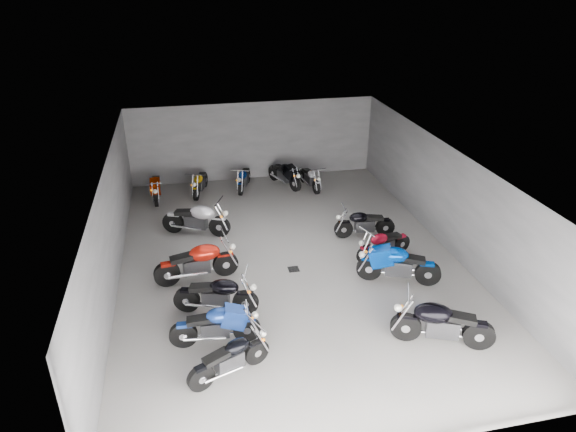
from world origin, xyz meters
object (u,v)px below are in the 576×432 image
Objects in this scene: motorcycle_left_b at (216,325)px; motorcycle_back_c at (244,178)px; motorcycle_right_c at (398,265)px; motorcycle_back_d at (285,174)px; motorcycle_right_d at (383,244)px; drain_grate at (294,269)px; motorcycle_left_c at (217,295)px; motorcycle_back_b at (200,183)px; motorcycle_back_a at (156,187)px; motorcycle_back_e at (310,178)px; motorcycle_left_d at (197,262)px; motorcycle_right_a at (441,324)px; motorcycle_right_e at (364,223)px; motorcycle_left_a at (230,358)px; motorcycle_left_f at (197,219)px.

motorcycle_left_b reaches higher than motorcycle_back_c.
motorcycle_back_d is (-1.63, 7.59, -0.06)m from motorcycle_right_c.
drain_grate is at bearing 74.96° from motorcycle_right_d.
motorcycle_back_d is (3.56, 9.16, -0.01)m from motorcycle_left_b.
motorcycle_left_b is 6.06m from motorcycle_right_d.
motorcycle_left_c is 1.15× the size of motorcycle_back_b.
motorcycle_left_b reaches higher than motorcycle_back_a.
motorcycle_left_c is at bearing 50.66° from motorcycle_back_e.
motorcycle_right_d is 6.48m from motorcycle_back_d.
motorcycle_right_a reaches higher than motorcycle_left_d.
motorcycle_right_a reaches higher than motorcycle_right_d.
motorcycle_back_d is 1.05m from motorcycle_back_e.
motorcycle_left_d is at bearing 179.33° from drain_grate.
motorcycle_left_d is 1.05× the size of motorcycle_right_a.
motorcycle_right_e is 1.08× the size of motorcycle_back_b.
motorcycle_back_b is (-2.34, 6.26, 0.45)m from drain_grate.
motorcycle_right_c is 7.76m from motorcycle_back_d.
motorcycle_left_a is at bearing 112.95° from motorcycle_right_a.
motorcycle_left_f is at bearing 102.11° from motorcycle_back_b.
motorcycle_back_a is 1.67m from motorcycle_back_b.
motorcycle_left_d is 1.22× the size of motorcycle_back_d.
motorcycle_left_f is (-0.27, 4.44, 0.03)m from motorcycle_left_c.
motorcycle_left_a is 0.84× the size of motorcycle_right_c.
motorcycle_left_c reaches higher than motorcycle_back_c.
motorcycle_left_f is at bearing 74.57° from motorcycle_right_c.
motorcycle_right_e is 0.99× the size of motorcycle_back_a.
motorcycle_left_a is 10.18m from motorcycle_back_a.
motorcycle_back_e is (4.78, 5.85, -0.12)m from motorcycle_left_d.
motorcycle_left_c reaches higher than motorcycle_right_d.
motorcycle_left_a reaches higher than motorcycle_back_b.
motorcycle_right_a is 1.21× the size of motorcycle_back_b.
motorcycle_back_c is at bearing 40.33° from motorcycle_right_a.
motorcycle_right_d is at bearing 139.15° from motorcycle_back_a.
motorcycle_left_b is at bearing -131.48° from drain_grate.
motorcycle_left_d is 1.28× the size of motorcycle_back_b.
motorcycle_right_a is at bearing 126.89° from motorcycle_back_c.
motorcycle_right_c is 1.22× the size of motorcycle_back_c.
motorcycle_left_b is at bearing 106.10° from motorcycle_back_b.
motorcycle_left_d reaches higher than motorcycle_left_f.
motorcycle_right_d is 0.94× the size of motorcycle_back_a.
motorcycle_right_a reaches higher than motorcycle_left_a.
drain_grate is at bearing 126.37° from motorcycle_left_a.
motorcycle_right_c is at bearing 69.56° from motorcycle_left_d.
motorcycle_right_d is (0.17, 4.04, -0.10)m from motorcycle_right_a.
motorcycle_back_a is (-1.36, 3.25, -0.07)m from motorcycle_left_f.
motorcycle_left_c reaches higher than motorcycle_right_e.
motorcycle_left_a is 0.92× the size of motorcycle_back_a.
motorcycle_back_b is (-0.05, 10.21, -0.02)m from motorcycle_left_a.
motorcycle_left_f reaches higher than motorcycle_back_b.
motorcycle_back_d is at bearing 172.96° from motorcycle_left_c.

